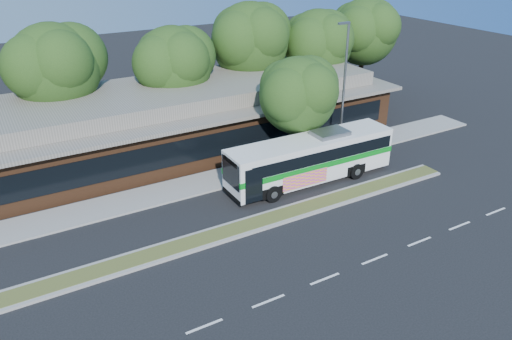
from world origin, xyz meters
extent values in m
plane|color=black|center=(0.00, 0.00, 0.00)|extent=(120.00, 120.00, 0.00)
cube|color=#4A4E21|center=(0.00, 0.60, 0.07)|extent=(26.00, 1.10, 0.15)
cube|color=gray|center=(0.00, 6.40, 0.06)|extent=(44.00, 2.60, 0.12)
cube|color=#522E19|center=(0.00, 13.00, 1.60)|extent=(32.00, 10.00, 3.20)
cube|color=#676157|center=(0.00, 13.00, 3.32)|extent=(33.20, 11.20, 0.24)
cube|color=#676157|center=(0.00, 13.00, 3.95)|extent=(30.00, 8.00, 1.00)
cube|color=black|center=(0.00, 7.97, 1.70)|extent=(30.00, 0.06, 1.60)
cylinder|color=slate|center=(9.60, 6.00, 4.50)|extent=(0.16, 0.16, 9.00)
cube|color=slate|center=(9.20, 6.00, 9.00)|extent=(0.90, 0.18, 0.14)
cylinder|color=black|center=(-7.00, 16.00, 2.10)|extent=(0.44, 0.44, 4.20)
sphere|color=#1C3A13|center=(-7.00, 16.00, 6.00)|extent=(6.00, 6.00, 6.00)
sphere|color=#1C3A13|center=(-5.65, 16.45, 6.48)|extent=(4.68, 4.68, 4.68)
cylinder|color=black|center=(1.00, 15.00, 1.89)|extent=(0.44, 0.44, 3.78)
sphere|color=#1C3A13|center=(1.00, 15.00, 5.46)|extent=(5.60, 5.60, 5.60)
sphere|color=#1C3A13|center=(2.26, 15.42, 5.91)|extent=(4.37, 4.37, 4.37)
cylinder|color=black|center=(8.00, 16.00, 2.21)|extent=(0.44, 0.44, 4.41)
sphere|color=#1C3A13|center=(8.00, 16.00, 6.27)|extent=(6.20, 6.20, 6.20)
sphere|color=#1C3A13|center=(9.39, 16.46, 6.77)|extent=(4.84, 4.84, 4.84)
cylinder|color=black|center=(14.00, 15.00, 1.93)|extent=(0.44, 0.44, 3.86)
sphere|color=#1C3A13|center=(14.00, 15.00, 5.60)|extent=(5.80, 5.80, 5.80)
sphere|color=#1C3A13|center=(15.30, 15.43, 6.07)|extent=(4.52, 4.52, 4.52)
cylinder|color=black|center=(20.00, 16.00, 2.06)|extent=(0.44, 0.44, 4.12)
sphere|color=#1C3A13|center=(20.00, 16.00, 5.92)|extent=(6.00, 6.00, 6.00)
sphere|color=#1C3A13|center=(21.35, 16.45, 6.40)|extent=(4.68, 4.68, 4.68)
cube|color=silver|center=(5.17, 3.40, 1.58)|extent=(11.05, 2.48, 2.53)
cube|color=black|center=(5.44, 3.39, 2.09)|extent=(10.17, 2.52, 0.76)
cube|color=silver|center=(5.17, 3.40, 2.74)|extent=(11.07, 2.50, 0.24)
cube|color=#057B18|center=(5.17, 3.40, 1.50)|extent=(11.11, 2.54, 0.35)
cube|color=black|center=(-0.36, 3.47, 1.88)|extent=(0.08, 2.06, 1.57)
cube|color=black|center=(10.69, 3.33, 2.18)|extent=(0.08, 1.92, 1.01)
cube|color=#CB3BB0|center=(3.96, 2.21, 0.92)|extent=(3.12, 0.09, 0.92)
cube|color=slate|center=(6.54, 3.38, 2.98)|extent=(2.22, 1.50, 0.28)
cylinder|color=black|center=(1.75, 2.29, 0.51)|extent=(1.01, 0.34, 1.01)
cylinder|color=black|center=(1.78, 4.59, 0.51)|extent=(1.01, 0.34, 1.01)
cylinder|color=black|center=(7.91, 2.21, 0.51)|extent=(1.01, 0.34, 1.01)
cylinder|color=black|center=(7.94, 4.51, 0.51)|extent=(1.01, 0.34, 1.01)
cylinder|color=black|center=(6.00, 6.20, 1.60)|extent=(0.44, 0.44, 3.20)
sphere|color=#1C3A13|center=(6.00, 6.20, 4.71)|extent=(5.01, 5.01, 5.01)
sphere|color=#1C3A13|center=(7.13, 6.58, 5.11)|extent=(3.90, 3.90, 3.90)
camera|label=1|loc=(-11.86, -19.22, 14.26)|focal=35.00mm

